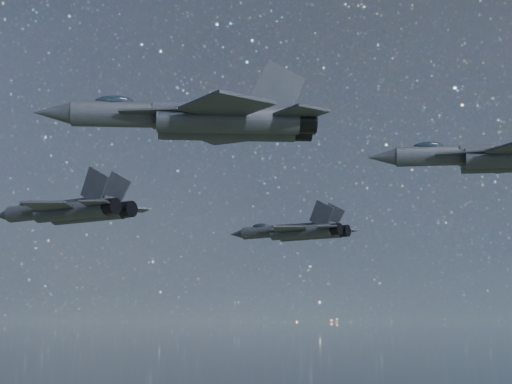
% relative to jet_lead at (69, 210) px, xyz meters
% --- Properties ---
extents(jet_lead, '(18.78, 12.78, 4.72)m').
position_rel_jet_lead_xyz_m(jet_lead, '(0.00, 0.00, 0.00)').
color(jet_lead, '#2C3038').
extents(jet_left, '(16.66, 11.28, 4.19)m').
position_rel_jet_lead_xyz_m(jet_left, '(15.78, 22.99, -0.09)').
color(jet_left, '#2C3038').
extents(jet_right, '(17.33, 11.40, 4.45)m').
position_rel_jet_lead_xyz_m(jet_right, '(22.96, -21.47, 1.58)').
color(jet_right, '#2C3038').
extents(jet_slot, '(18.74, 12.87, 4.70)m').
position_rel_jet_lead_xyz_m(jet_slot, '(39.27, 1.62, 2.77)').
color(jet_slot, '#2C3038').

